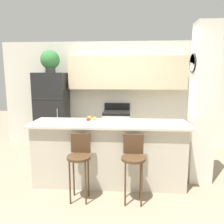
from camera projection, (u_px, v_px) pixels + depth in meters
ground_plane at (109, 182)px, 3.61m from camera, size 14.00×14.00×0.00m
wall_back at (120, 85)px, 5.29m from camera, size 5.60×0.38×2.55m
pillar_right at (202, 105)px, 3.48m from camera, size 0.38×0.32×2.55m
counter_bar at (109, 153)px, 3.52m from camera, size 2.48×0.70×1.01m
refrigerator at (52, 111)px, 5.21m from camera, size 0.71×0.66×1.81m
stove_range at (117, 130)px, 5.21m from camera, size 0.62×0.61×1.07m
bar_stool_left at (79, 158)px, 3.04m from camera, size 0.33×0.33×0.93m
bar_stool_right at (133, 159)px, 2.99m from camera, size 0.33×0.33×0.93m
potted_plant_on_fridge at (50, 60)px, 5.01m from camera, size 0.44×0.44×0.52m
fruit_bowl at (91, 121)px, 3.38m from camera, size 0.25×0.25×0.11m
trash_bin at (75, 143)px, 5.07m from camera, size 0.28×0.28×0.38m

